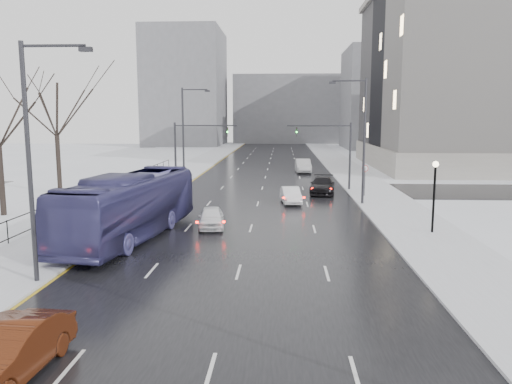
% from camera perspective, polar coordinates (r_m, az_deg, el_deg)
% --- Properties ---
extents(road, '(16.00, 150.00, 0.04)m').
position_cam_1_polar(road, '(60.25, 1.14, 1.91)').
color(road, black).
rests_on(road, ground).
extents(cross_road, '(130.00, 10.00, 0.04)m').
position_cam_1_polar(cross_road, '(48.36, 0.67, 0.26)').
color(cross_road, black).
rests_on(cross_road, ground).
extents(sidewalk_left, '(5.00, 150.00, 0.16)m').
position_cam_1_polar(sidewalk_left, '(61.49, -8.69, 2.00)').
color(sidewalk_left, silver).
rests_on(sidewalk_left, ground).
extents(sidewalk_right, '(5.00, 150.00, 0.16)m').
position_cam_1_polar(sidewalk_right, '(60.82, 11.08, 1.87)').
color(sidewalk_right, silver).
rests_on(sidewalk_right, ground).
extents(park_strip, '(14.00, 150.00, 0.12)m').
position_cam_1_polar(park_strip, '(64.09, -17.04, 1.97)').
color(park_strip, white).
rests_on(park_strip, ground).
extents(tree_park_d, '(8.75, 8.75, 12.50)m').
position_cam_1_polar(tree_park_d, '(39.78, -26.84, -2.52)').
color(tree_park_d, black).
rests_on(tree_park_d, ground).
extents(tree_park_e, '(9.45, 9.45, 13.50)m').
position_cam_1_polar(tree_park_e, '(48.73, -21.45, -0.30)').
color(tree_park_e, black).
rests_on(tree_park_e, ground).
extents(iron_fence, '(0.06, 70.00, 1.30)m').
position_cam_1_polar(iron_fence, '(33.91, -23.23, -2.51)').
color(iron_fence, black).
rests_on(iron_fence, sidewalk_left).
extents(streetlight_r_mid, '(2.95, 0.25, 10.00)m').
position_cam_1_polar(streetlight_r_mid, '(40.32, 11.96, 6.40)').
color(streetlight_r_mid, '#2D2D33').
rests_on(streetlight_r_mid, ground).
extents(streetlight_l_near, '(2.95, 0.25, 10.00)m').
position_cam_1_polar(streetlight_l_near, '(22.29, -24.06, 4.22)').
color(streetlight_l_near, '#2D2D33').
rests_on(streetlight_l_near, ground).
extents(streetlight_l_far, '(2.95, 0.25, 10.00)m').
position_cam_1_polar(streetlight_l_far, '(52.81, -8.09, 6.98)').
color(streetlight_l_far, '#2D2D33').
rests_on(streetlight_l_far, ground).
extents(lamppost_r_mid, '(0.36, 0.36, 4.28)m').
position_cam_1_polar(lamppost_r_mid, '(31.42, 19.73, 0.61)').
color(lamppost_r_mid, black).
rests_on(lamppost_r_mid, sidewalk_right).
extents(mast_signal_right, '(6.10, 0.33, 6.50)m').
position_cam_1_polar(mast_signal_right, '(48.20, 9.45, 5.00)').
color(mast_signal_right, '#2D2D33').
rests_on(mast_signal_right, ground).
extents(mast_signal_left, '(6.10, 0.33, 6.50)m').
position_cam_1_polar(mast_signal_left, '(48.79, -7.98, 5.07)').
color(mast_signal_left, '#2D2D33').
rests_on(mast_signal_left, ground).
extents(no_uturn_sign, '(0.60, 0.06, 2.70)m').
position_cam_1_polar(no_uturn_sign, '(44.66, 12.35, 2.31)').
color(no_uturn_sign, '#2D2D33').
rests_on(no_uturn_sign, sidewalk_right).
extents(bldg_far_right, '(24.00, 20.00, 22.00)m').
position_cam_1_polar(bldg_far_right, '(117.80, 16.05, 10.19)').
color(bldg_far_right, slate).
rests_on(bldg_far_right, ground).
extents(bldg_far_left, '(18.00, 22.00, 28.00)m').
position_cam_1_polar(bldg_far_left, '(127.28, -8.00, 11.65)').
color(bldg_far_left, slate).
rests_on(bldg_far_left, ground).
extents(bldg_far_center, '(30.00, 18.00, 18.00)m').
position_cam_1_polar(bldg_far_center, '(139.84, 3.91, 9.38)').
color(bldg_far_center, slate).
rests_on(bldg_far_center, ground).
extents(sedan_left_near, '(1.88, 4.66, 1.50)m').
position_cam_1_polar(sedan_left_near, '(15.50, -26.36, -16.06)').
color(sedan_left_near, '#4B1E0D').
rests_on(sedan_left_near, road).
extents(bus, '(5.00, 13.86, 3.77)m').
position_cam_1_polar(bus, '(29.73, -14.19, -1.55)').
color(bus, '#3C3970').
rests_on(bus, road).
extents(sedan_center_near, '(2.00, 4.04, 1.33)m').
position_cam_1_polar(sedan_center_near, '(31.85, -5.14, -2.90)').
color(sedan_center_near, white).
rests_on(sedan_center_near, road).
extents(sedan_right_near, '(1.85, 4.15, 1.32)m').
position_cam_1_polar(sedan_right_near, '(40.80, 3.99, -0.35)').
color(sedan_right_near, white).
rests_on(sedan_right_near, road).
extents(sedan_right_far, '(2.77, 5.53, 1.54)m').
position_cam_1_polar(sedan_right_far, '(46.21, 7.61, 0.78)').
color(sedan_right_far, black).
rests_on(sedan_right_far, road).
extents(sedan_right_distant, '(2.02, 5.25, 1.71)m').
position_cam_1_polar(sedan_right_distant, '(63.45, 5.40, 3.00)').
color(sedan_right_distant, '#B9B9BD').
rests_on(sedan_right_distant, road).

